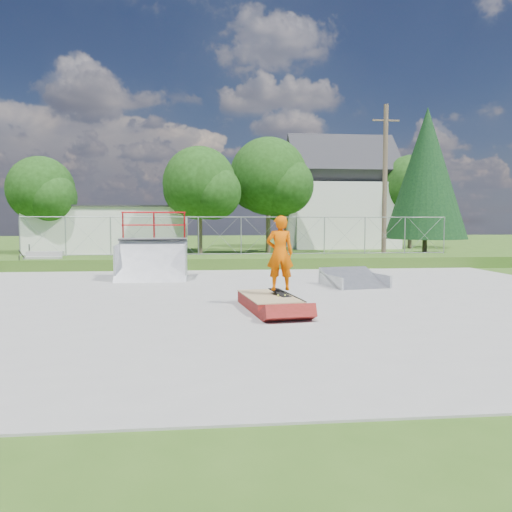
% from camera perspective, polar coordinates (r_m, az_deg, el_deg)
% --- Properties ---
extents(ground, '(120.00, 120.00, 0.00)m').
position_cam_1_polar(ground, '(13.19, 1.63, -5.11)').
color(ground, '#315418').
rests_on(ground, ground).
extents(concrete_pad, '(20.00, 16.00, 0.04)m').
position_cam_1_polar(concrete_pad, '(13.19, 1.63, -5.02)').
color(concrete_pad, '#969693').
rests_on(concrete_pad, ground).
extents(grass_berm, '(24.00, 3.00, 0.50)m').
position_cam_1_polar(grass_berm, '(22.55, -1.52, -0.67)').
color(grass_berm, '#315418').
rests_on(grass_berm, ground).
extents(grind_box, '(1.37, 2.37, 0.33)m').
position_cam_1_polar(grind_box, '(11.85, 1.49, -5.33)').
color(grind_box, maroon).
rests_on(grind_box, concrete_pad).
extents(quarter_pipe, '(2.46, 2.09, 2.43)m').
position_cam_1_polar(quarter_pipe, '(17.92, -11.82, 1.13)').
color(quarter_pipe, '#A8ACB0').
rests_on(quarter_pipe, concrete_pad).
extents(flat_bank_ramp, '(1.99, 2.08, 0.52)m').
position_cam_1_polar(flat_bank_ramp, '(16.14, 11.16, -2.58)').
color(flat_bank_ramp, '#A8ACB0').
rests_on(flat_bank_ramp, concrete_pad).
extents(skateboard, '(0.47, 0.82, 0.13)m').
position_cam_1_polar(skateboard, '(11.91, 2.74, -4.25)').
color(skateboard, black).
rests_on(skateboard, grind_box).
extents(skater, '(0.65, 0.44, 1.77)m').
position_cam_1_polar(skater, '(11.81, 2.75, -0.01)').
color(skater, '#E25600').
rests_on(skater, grind_box).
extents(concrete_stairs, '(1.50, 1.60, 0.80)m').
position_cam_1_polar(concrete_stairs, '(22.72, -23.27, -0.59)').
color(concrete_stairs, '#969693').
rests_on(concrete_stairs, ground).
extents(chain_link_fence, '(20.00, 0.06, 1.80)m').
position_cam_1_polar(chain_link_fence, '(23.48, -1.71, 2.32)').
color(chain_link_fence, gray).
rests_on(chain_link_fence, grass_berm).
extents(utility_building_flat, '(10.00, 6.00, 3.00)m').
position_cam_1_polar(utility_building_flat, '(35.48, -16.12, 2.89)').
color(utility_building_flat, silver).
rests_on(utility_building_flat, ground).
extents(gable_house, '(8.40, 6.08, 8.94)m').
position_cam_1_polar(gable_house, '(40.39, 9.55, 6.43)').
color(gable_house, silver).
rests_on(gable_house, ground).
extents(utility_pole, '(0.24, 0.24, 8.00)m').
position_cam_1_polar(utility_pole, '(26.63, 14.51, 7.99)').
color(utility_pole, '#4F3C32').
rests_on(utility_pole, ground).
extents(tree_left_near, '(4.76, 4.48, 6.65)m').
position_cam_1_polar(tree_left_near, '(30.82, -6.01, 7.98)').
color(tree_left_near, '#4F3C32').
rests_on(tree_left_near, ground).
extents(tree_center, '(5.44, 5.12, 7.60)m').
position_cam_1_polar(tree_center, '(33.14, 1.95, 8.77)').
color(tree_center, '#4F3C32').
rests_on(tree_center, ground).
extents(tree_left_far, '(4.42, 4.16, 6.18)m').
position_cam_1_polar(tree_left_far, '(34.32, -23.09, 6.77)').
color(tree_left_far, '#4F3C32').
rests_on(tree_left_far, ground).
extents(tree_right_far, '(5.10, 4.80, 7.12)m').
position_cam_1_polar(tree_right_far, '(40.13, 17.74, 7.32)').
color(tree_right_far, '#4F3C32').
rests_on(tree_right_far, ground).
extents(tree_back_mid, '(4.08, 3.84, 5.70)m').
position_cam_1_polar(tree_back_mid, '(41.38, 3.77, 6.13)').
color(tree_back_mid, '#4F3C32').
rests_on(tree_back_mid, ground).
extents(conifer_tree, '(5.04, 5.04, 9.10)m').
position_cam_1_polar(conifer_tree, '(33.03, 18.90, 8.93)').
color(conifer_tree, '#4F3C32').
rests_on(conifer_tree, ground).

